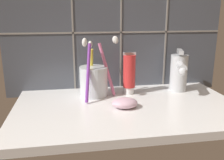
% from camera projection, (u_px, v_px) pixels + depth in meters
% --- Properties ---
extents(sink_counter, '(0.60, 0.36, 0.02)m').
position_uv_depth(sink_counter, '(128.00, 109.00, 0.67)').
color(sink_counter, white).
rests_on(sink_counter, ground).
extents(tile_wall_backsplash, '(0.70, 0.02, 0.53)m').
position_uv_depth(tile_wall_backsplash, '(116.00, 12.00, 0.78)').
color(tile_wall_backsplash, '#4C515B').
rests_on(tile_wall_backsplash, ground).
extents(toothbrush_cup, '(0.12, 0.14, 0.18)m').
position_uv_depth(toothbrush_cup, '(94.00, 80.00, 0.73)').
color(toothbrush_cup, silver).
rests_on(toothbrush_cup, sink_counter).
extents(toothpaste_tube, '(0.04, 0.04, 0.13)m').
position_uv_depth(toothpaste_tube, '(129.00, 74.00, 0.75)').
color(toothpaste_tube, white).
rests_on(toothpaste_tube, sink_counter).
extents(sink_faucet, '(0.06, 0.12, 0.13)m').
position_uv_depth(sink_faucet, '(179.00, 72.00, 0.77)').
color(sink_faucet, silver).
rests_on(sink_faucet, sink_counter).
extents(soap_bar, '(0.07, 0.05, 0.03)m').
position_uv_depth(soap_bar, '(125.00, 103.00, 0.65)').
color(soap_bar, '#DBB2C6').
rests_on(soap_bar, sink_counter).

